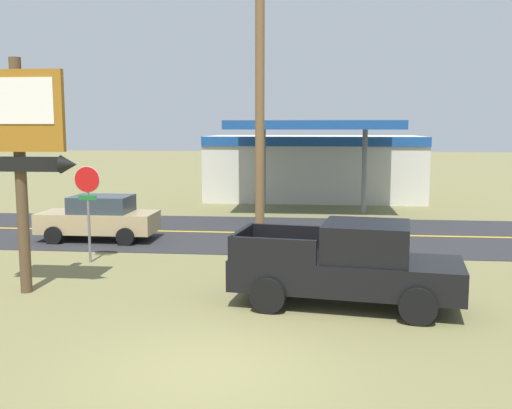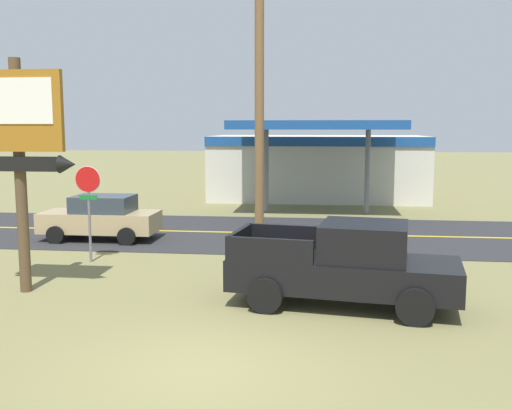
% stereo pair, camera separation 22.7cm
% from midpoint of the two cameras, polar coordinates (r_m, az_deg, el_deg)
% --- Properties ---
extents(ground_plane, '(180.00, 180.00, 0.00)m').
position_cam_midpoint_polar(ground_plane, '(10.48, -4.68, -15.66)').
color(ground_plane, olive).
extents(road_asphalt, '(140.00, 8.00, 0.02)m').
position_cam_midpoint_polar(road_asphalt, '(22.89, 1.75, -2.81)').
color(road_asphalt, '#2B2B2D').
rests_on(road_asphalt, ground).
extents(road_centre_line, '(126.00, 0.20, 0.01)m').
position_cam_midpoint_polar(road_centre_line, '(22.89, 1.75, -2.78)').
color(road_centre_line, gold).
rests_on(road_centre_line, road_asphalt).
extents(motel_sign, '(2.76, 0.54, 5.77)m').
position_cam_midpoint_polar(motel_sign, '(15.38, -21.64, 6.04)').
color(motel_sign, brown).
rests_on(motel_sign, ground).
extents(stop_sign, '(0.80, 0.08, 2.95)m').
position_cam_midpoint_polar(stop_sign, '(18.50, -15.58, 0.76)').
color(stop_sign, slate).
rests_on(stop_sign, ground).
extents(utility_pole, '(1.97, 0.26, 9.66)m').
position_cam_midpoint_polar(utility_pole, '(16.57, 0.73, 11.09)').
color(utility_pole, brown).
rests_on(utility_pole, ground).
extents(gas_station, '(12.00, 11.50, 4.40)m').
position_cam_midpoint_polar(gas_station, '(33.83, 6.19, 3.81)').
color(gas_station, beige).
rests_on(gas_station, ground).
extents(pickup_black_parked_on_lawn, '(5.43, 2.80, 1.96)m').
position_cam_midpoint_polar(pickup_black_parked_on_lawn, '(13.77, 9.22, -5.82)').
color(pickup_black_parked_on_lawn, black).
rests_on(pickup_black_parked_on_lawn, ground).
extents(car_tan_near_lane, '(4.20, 2.00, 1.64)m').
position_cam_midpoint_polar(car_tan_near_lane, '(22.19, -14.49, -1.23)').
color(car_tan_near_lane, tan).
rests_on(car_tan_near_lane, ground).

